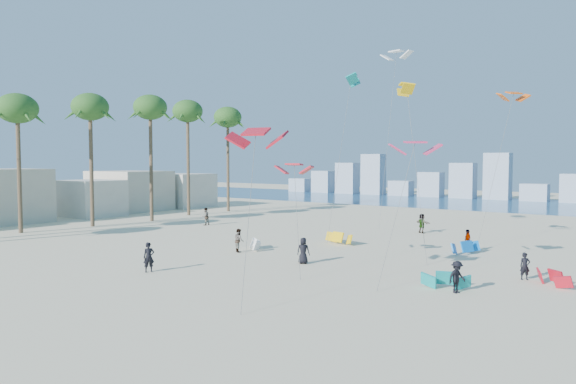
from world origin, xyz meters
The scene contains 10 objects.
ground centered at (0.00, 0.00, 0.00)m, with size 220.00×220.00×0.00m, color beige.
ocean centered at (0.00, 72.00, 0.01)m, with size 220.00×220.00×0.00m, color navy.
kitesurfer_near centered at (0.60, 4.80, 0.92)m, with size 0.67×0.44×1.84m, color black.
kitesurfer_mid centered at (0.28, 13.45, 0.88)m, with size 0.86×0.67×1.76m, color gray.
kitesurfers_far centered at (6.55, 21.61, 0.89)m, with size 34.17×21.96×1.86m.
grounded_kites centered at (13.08, 17.62, 0.42)m, with size 24.89×13.32×0.90m.
flying_kites centered at (13.87, 21.85, 11.58)m, with size 30.97×33.43×18.58m.
palm_row centered at (-22.61, 16.20, 11.76)m, with size 5.79×44.80×14.61m.
beachfront_buildings centered at (-33.69, 20.82, 2.67)m, with size 11.50×43.00×6.00m.
distant_skyline centered at (-1.19, 82.00, 3.09)m, with size 85.00×3.00×8.40m.
Camera 1 is at (26.20, -15.61, 6.77)m, focal length 32.38 mm.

